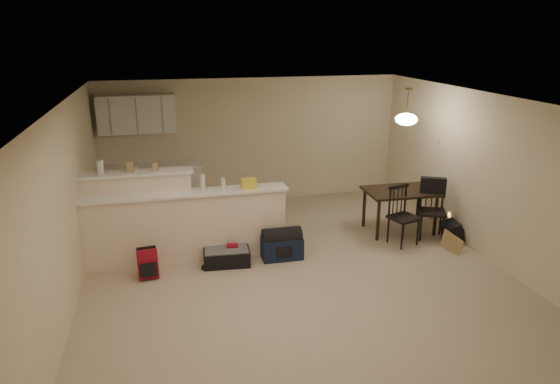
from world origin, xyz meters
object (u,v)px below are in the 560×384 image
object	(u,v)px
dining_chair_far	(432,210)
navy_duffel	(282,248)
red_backpack	(148,264)
dining_chair_near	(404,216)
pendant_lamp	(406,119)
dining_table	(400,195)
suitcase	(227,256)
black_daypack	(452,231)

from	to	relation	value
dining_chair_far	navy_duffel	world-z (taller)	dining_chair_far
navy_duffel	red_backpack	bearing A→B (deg)	-175.06
dining_chair_near	red_backpack	xyz separation A→B (m)	(-4.08, -0.23, -0.28)
dining_chair_far	red_backpack	world-z (taller)	dining_chair_far
dining_chair_near	red_backpack	bearing A→B (deg)	166.09
pendant_lamp	navy_duffel	size ratio (longest dim) A/B	0.99
dining_table	dining_chair_near	bearing A→B (deg)	-107.57
suitcase	dining_chair_far	bearing A→B (deg)	7.30
suitcase	navy_duffel	size ratio (longest dim) A/B	1.10
dining_chair_far	navy_duffel	bearing A→B (deg)	-152.64
dining_chair_near	suitcase	world-z (taller)	dining_chair_near
dining_table	dining_chair_near	distance (m)	0.59
red_backpack	navy_duffel	xyz separation A→B (m)	(2.01, 0.17, -0.04)
dining_table	red_backpack	xyz separation A→B (m)	(-4.27, -0.77, -0.45)
suitcase	black_daypack	xyz separation A→B (m)	(3.80, 0.00, 0.04)
pendant_lamp	black_daypack	world-z (taller)	pendant_lamp
navy_duffel	dining_chair_far	bearing A→B (deg)	3.86
dining_table	dining_chair_far	distance (m)	0.59
dining_chair_far	black_daypack	bearing A→B (deg)	-6.38
suitcase	navy_duffel	world-z (taller)	navy_duffel
pendant_lamp	navy_duffel	distance (m)	2.96
dining_table	pendant_lamp	size ratio (longest dim) A/B	1.98
navy_duffel	pendant_lamp	bearing A→B (deg)	14.93
black_daypack	dining_chair_far	bearing A→B (deg)	68.21
dining_chair_far	navy_duffel	distance (m)	2.67
dining_chair_far	suitcase	world-z (taller)	dining_chair_far
suitcase	black_daypack	world-z (taller)	black_daypack
dining_chair_far	dining_chair_near	bearing A→B (deg)	-145.19
black_daypack	dining_table	bearing A→B (deg)	57.06
dining_chair_far	red_backpack	size ratio (longest dim) A/B	2.37
dining_table	suitcase	size ratio (longest dim) A/B	1.79
dining_table	red_backpack	distance (m)	4.36
dining_chair_near	dining_chair_far	world-z (taller)	dining_chair_far
pendant_lamp	dining_chair_far	world-z (taller)	pendant_lamp
dining_table	dining_chair_near	xyz separation A→B (m)	(-0.19, -0.54, -0.17)
black_daypack	red_backpack	bearing A→B (deg)	100.17
dining_table	dining_chair_far	size ratio (longest dim) A/B	1.23
suitcase	dining_chair_near	bearing A→B (deg)	5.64
pendant_lamp	dining_table	bearing A→B (deg)	-90.00
suitcase	pendant_lamp	bearing A→B (deg)	15.32
dining_table	pendant_lamp	distance (m)	1.33
dining_table	suitcase	bearing A→B (deg)	-167.52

